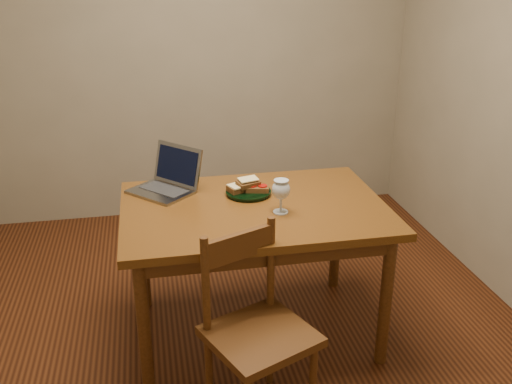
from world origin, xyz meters
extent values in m
cube|color=black|center=(0.00, 0.00, -0.01)|extent=(3.20, 3.20, 0.02)
cube|color=gray|center=(0.00, 1.61, 1.30)|extent=(3.20, 0.02, 2.60)
cube|color=gray|center=(0.00, -1.61, 1.30)|extent=(3.20, 0.02, 2.60)
cube|color=#4C2A0C|center=(0.10, -0.09, 0.72)|extent=(1.30, 0.90, 0.04)
cylinder|color=#3B210C|center=(-0.47, -0.46, 0.35)|extent=(0.06, 0.06, 0.70)
cylinder|color=#3B210C|center=(0.67, -0.46, 0.35)|extent=(0.06, 0.06, 0.70)
cylinder|color=#3B210C|center=(-0.47, 0.28, 0.35)|extent=(0.06, 0.06, 0.70)
cylinder|color=#3B210C|center=(0.67, 0.28, 0.35)|extent=(0.06, 0.06, 0.70)
cube|color=#3B210C|center=(0.01, -0.70, 0.41)|extent=(0.53, 0.52, 0.04)
cube|color=#3B210C|center=(-0.05, -0.56, 0.77)|extent=(0.31, 0.16, 0.12)
cylinder|color=black|center=(0.10, 0.06, 0.75)|extent=(0.24, 0.24, 0.02)
cube|color=slate|center=(-0.35, 0.16, 0.75)|extent=(0.37, 0.37, 0.01)
cube|color=slate|center=(-0.25, 0.26, 0.86)|extent=(0.26, 0.27, 0.21)
cube|color=black|center=(-0.25, 0.26, 0.86)|extent=(0.22, 0.23, 0.17)
camera|label=1|loc=(-0.39, -2.63, 1.86)|focal=40.00mm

